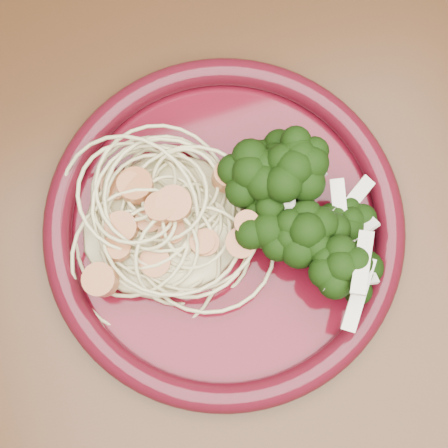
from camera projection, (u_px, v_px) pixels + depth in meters
dining_table at (324, 215)px, 0.62m from camera, size 1.20×0.80×0.75m
dinner_plate at (224, 226)px, 0.51m from camera, size 0.37×0.37×0.02m
spaghetti_pile at (164, 223)px, 0.50m from camera, size 0.17×0.16×0.03m
scallop_cluster at (159, 212)px, 0.46m from camera, size 0.17×0.17×0.04m
broccoli_pile at (299, 221)px, 0.48m from camera, size 0.14×0.18×0.05m
onion_garnish at (305, 212)px, 0.45m from camera, size 0.10×0.12×0.06m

